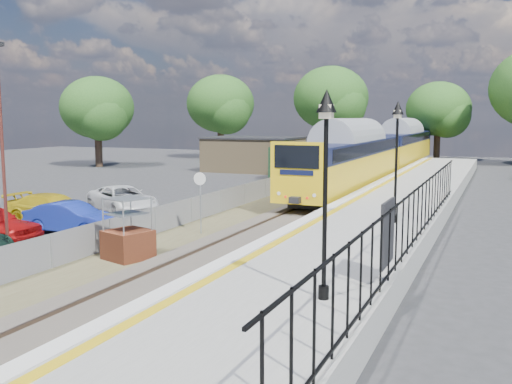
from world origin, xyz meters
The scene contains 17 objects.
ground centered at (0.00, 0.00, 0.00)m, with size 120.00×120.00×0.00m, color #2D2D30.
track_bed centered at (-0.47, 9.67, 0.09)m, with size 5.90×80.00×0.29m.
platform centered at (4.20, 8.00, 0.45)m, with size 5.00×70.00×0.90m, color gray.
platform_edge centered at (2.14, 8.00, 0.90)m, with size 0.90×70.00×0.01m.
victorian_lamp_south centered at (5.50, -4.00, 4.30)m, with size 0.44×0.44×4.60m.
victorian_lamp_north centered at (5.30, 6.00, 4.30)m, with size 0.44×0.44×4.60m.
palisade_fence centered at (6.55, 2.24, 1.84)m, with size 0.12×26.00×2.00m.
wire_fence centered at (-4.20, 12.00, 0.60)m, with size 0.06×52.00×1.20m.
outbuilding centered at (-10.91, 31.21, 1.52)m, with size 10.80×10.10×3.12m.
tree_line centered at (1.40, 42.00, 6.61)m, with size 56.80×43.80×11.88m.
train centered at (0.00, 30.24, 2.34)m, with size 2.82×40.83×3.51m.
brick_plinth centered at (-2.69, 0.04, 1.06)m, with size 1.72×1.72×2.21m.
speed_sign centered at (-2.50, 4.82, 1.78)m, with size 0.53×0.13×2.64m.
carpark_lamp centered at (-7.62, -0.57, 4.27)m, with size 0.25×0.50×7.55m.
car_blue centered at (-7.69, 2.92, 0.67)m, with size 1.42×4.07×1.34m, color #1A2E9E.
car_yellow centered at (-9.97, 4.34, 0.69)m, with size 1.92×4.74×1.37m, color gold.
car_white centered at (-8.99, 8.24, 0.68)m, with size 2.26×4.89×1.36m, color silver.
Camera 1 is at (8.99, -15.80, 4.90)m, focal length 40.00 mm.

